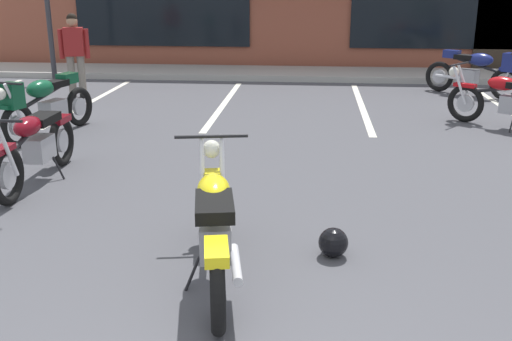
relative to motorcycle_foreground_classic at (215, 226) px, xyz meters
The scene contains 10 objects.
ground_plane 2.10m from the motorcycle_foreground_classic, 80.05° to the left, with size 80.00×80.00×0.00m, color #47474C.
sidewalk_kerb 10.74m from the motorcycle_foreground_classic, 88.10° to the left, with size 22.00×1.80×0.14m, color #A8A59E.
painted_stall_lines 7.15m from the motorcycle_foreground_classic, 87.15° to the left, with size 13.39×4.80×0.01m.
motorcycle_foreground_classic is the anchor object (origin of this frame).
motorcycle_silver_naked 9.32m from the motorcycle_foreground_classic, 63.98° to the left, with size 1.75×1.54×0.98m.
motorcycle_blue_standard 3.28m from the motorcycle_foreground_classic, 138.81° to the left, with size 0.66×2.11×0.98m.
motorcycle_green_cafe_racer 5.38m from the motorcycle_foreground_classic, 127.65° to the left, with size 0.87×2.07×0.98m.
motorcycle_orange_scrambler 6.74m from the motorcycle_foreground_classic, 55.05° to the left, with size 1.78×1.50×0.98m.
person_in_shorts_foreground 8.56m from the motorcycle_foreground_classic, 118.36° to the left, with size 0.61×0.34×1.68m.
helmet_on_pavement 1.13m from the motorcycle_foreground_classic, 28.12° to the left, with size 0.26×0.26×0.26m.
Camera 1 is at (0.38, -2.20, 2.30)m, focal length 42.03 mm.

